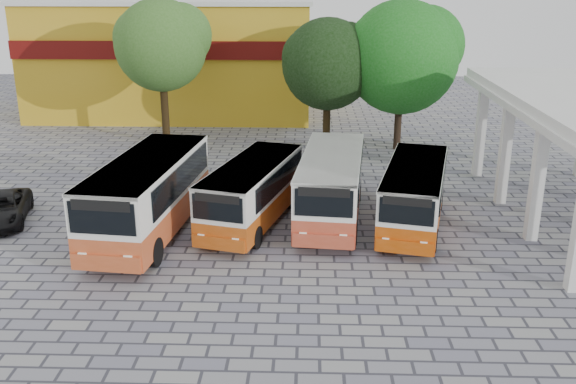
{
  "coord_description": "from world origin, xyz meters",
  "views": [
    {
      "loc": [
        -0.99,
        -21.99,
        9.97
      ],
      "look_at": [
        -1.81,
        2.91,
        1.5
      ],
      "focal_mm": 40.0,
      "sensor_mm": 36.0,
      "label": 1
    }
  ],
  "objects_px": {
    "bus_centre_left": "(252,190)",
    "bus_centre_right": "(331,183)",
    "bus_far_left": "(148,192)",
    "bus_far_right": "(414,192)",
    "parked_car": "(2,208)"
  },
  "relations": [
    {
      "from": "bus_centre_right",
      "to": "bus_centre_left",
      "type": "bearing_deg",
      "value": -163.14
    },
    {
      "from": "bus_far_right",
      "to": "parked_car",
      "type": "height_order",
      "value": "bus_far_right"
    },
    {
      "from": "bus_far_left",
      "to": "bus_far_right",
      "type": "bearing_deg",
      "value": 12.76
    },
    {
      "from": "bus_centre_left",
      "to": "bus_far_right",
      "type": "distance_m",
      "value": 6.66
    },
    {
      "from": "bus_centre_left",
      "to": "bus_centre_right",
      "type": "relative_size",
      "value": 0.95
    },
    {
      "from": "bus_centre_left",
      "to": "parked_car",
      "type": "height_order",
      "value": "bus_centre_left"
    },
    {
      "from": "bus_centre_left",
      "to": "bus_centre_right",
      "type": "height_order",
      "value": "bus_centre_right"
    },
    {
      "from": "bus_far_left",
      "to": "parked_car",
      "type": "height_order",
      "value": "bus_far_left"
    },
    {
      "from": "bus_far_right",
      "to": "parked_car",
      "type": "bearing_deg",
      "value": -166.58
    },
    {
      "from": "bus_centre_right",
      "to": "parked_car",
      "type": "bearing_deg",
      "value": -171.15
    },
    {
      "from": "bus_far_right",
      "to": "parked_car",
      "type": "xyz_separation_m",
      "value": [
        -17.3,
        0.0,
        -0.92
      ]
    },
    {
      "from": "bus_far_right",
      "to": "bus_centre_right",
      "type": "bearing_deg",
      "value": -178.62
    },
    {
      "from": "bus_centre_right",
      "to": "bus_far_right",
      "type": "distance_m",
      "value": 3.46
    },
    {
      "from": "bus_far_left",
      "to": "parked_car",
      "type": "relative_size",
      "value": 2.05
    },
    {
      "from": "bus_far_right",
      "to": "parked_car",
      "type": "distance_m",
      "value": 17.32
    }
  ]
}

